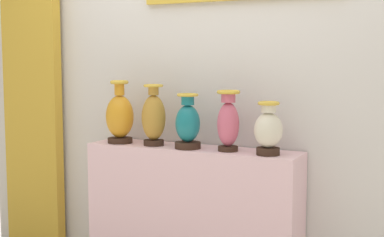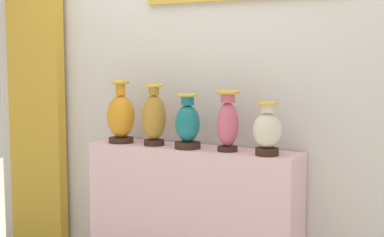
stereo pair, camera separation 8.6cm
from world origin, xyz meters
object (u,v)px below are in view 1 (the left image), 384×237
at_px(vase_rose, 228,122).
at_px(vase_teal, 188,124).
at_px(vase_ivory, 268,130).
at_px(vase_amber, 120,117).
at_px(vase_ochre, 154,118).

bearing_deg(vase_rose, vase_teal, -175.25).
distance_m(vase_teal, vase_ivory, 0.50).
xyz_separation_m(vase_amber, vase_teal, (0.49, -0.01, -0.02)).
bearing_deg(vase_amber, vase_teal, -1.12).
bearing_deg(vase_teal, vase_amber, 178.88).
bearing_deg(vase_ivory, vase_amber, 179.29).
distance_m(vase_ochre, vase_rose, 0.49).
bearing_deg(vase_teal, vase_ivory, -0.32).
height_order(vase_amber, vase_rose, vase_amber).
relative_size(vase_ochre, vase_teal, 1.15).
xyz_separation_m(vase_ochre, vase_rose, (0.49, 0.01, -0.00)).
distance_m(vase_teal, vase_rose, 0.25).
height_order(vase_amber, vase_teal, vase_amber).
bearing_deg(vase_teal, vase_rose, 4.75).
height_order(vase_teal, vase_rose, vase_rose).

